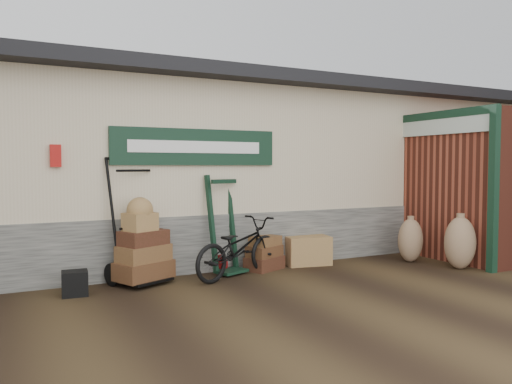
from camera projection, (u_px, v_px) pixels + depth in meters
ground at (242, 285)px, 6.95m from camera, size 80.00×80.00×0.00m
station_building at (179, 169)px, 9.30m from camera, size 14.40×4.10×3.20m
brick_outbuilding at (427, 184)px, 10.06m from camera, size 1.71×4.51×2.62m
porter_trolley at (134, 219)px, 7.08m from camera, size 1.11×1.00×1.83m
green_barrow at (224, 224)px, 7.71m from camera, size 0.68×0.63×1.52m
suitcase_stack at (264, 253)px, 7.99m from camera, size 0.72×0.60×0.54m
wicker_hamper at (307, 250)px, 8.42m from camera, size 0.81×0.61×0.48m
black_trunk at (75, 283)px, 6.39m from camera, size 0.34×0.30×0.32m
bicycle at (239, 244)px, 7.43m from camera, size 1.15×1.80×0.99m
burlap_sack_left at (410, 240)px, 8.63m from camera, size 0.53×0.46×0.75m
burlap_sack_right at (460, 243)px, 8.04m from camera, size 0.57×0.49×0.85m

